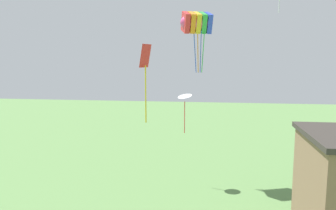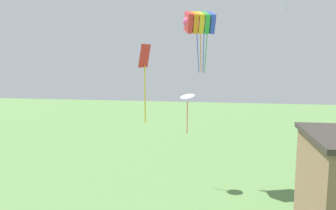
# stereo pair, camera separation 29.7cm
# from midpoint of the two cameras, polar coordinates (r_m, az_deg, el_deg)

# --- Properties ---
(kite_rainbow_parafoil) EXTENTS (2.59, 2.15, 4.09)m
(kite_rainbow_parafoil) POSITION_cam_midpoint_polar(r_m,az_deg,el_deg) (22.48, 5.91, 14.09)
(kite_rainbow_parafoil) COLOR #E54C8C
(kite_red_diamond) EXTENTS (0.37, 0.65, 2.95)m
(kite_red_diamond) POSITION_cam_midpoint_polar(r_m,az_deg,el_deg) (12.29, -3.38, 6.33)
(kite_red_diamond) COLOR red
(kite_white_delta) EXTENTS (1.33, 1.33, 2.68)m
(kite_white_delta) POSITION_cam_midpoint_polar(r_m,az_deg,el_deg) (21.66, 3.78, 1.33)
(kite_white_delta) COLOR white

